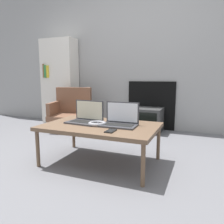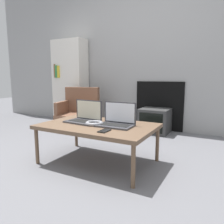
{
  "view_description": "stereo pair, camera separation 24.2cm",
  "coord_description": "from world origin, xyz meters",
  "px_view_note": "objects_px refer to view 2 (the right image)",
  "views": [
    {
      "loc": [
        0.92,
        -1.73,
        0.87
      ],
      "look_at": [
        0.0,
        0.48,
        0.48
      ],
      "focal_mm": 35.0,
      "sensor_mm": 36.0,
      "label": 1
    },
    {
      "loc": [
        1.14,
        -1.63,
        0.87
      ],
      "look_at": [
        0.0,
        0.48,
        0.48
      ],
      "focal_mm": 35.0,
      "sensor_mm": 36.0,
      "label": 2
    }
  ],
  "objects_px": {
    "laptop_right": "(117,121)",
    "phone": "(104,131)",
    "laptop_left": "(85,117)",
    "armchair": "(80,108)",
    "headphones": "(94,123)",
    "tv": "(155,121)"
  },
  "relations": [
    {
      "from": "headphones",
      "to": "tv",
      "type": "xyz_separation_m",
      "value": [
        0.16,
        1.48,
        -0.22
      ]
    },
    {
      "from": "headphones",
      "to": "phone",
      "type": "bearing_deg",
      "value": -39.29
    },
    {
      "from": "laptop_left",
      "to": "armchair",
      "type": "height_order",
      "value": "armchair"
    },
    {
      "from": "laptop_right",
      "to": "headphones",
      "type": "distance_m",
      "value": 0.23
    },
    {
      "from": "laptop_right",
      "to": "phone",
      "type": "bearing_deg",
      "value": -89.6
    },
    {
      "from": "laptop_left",
      "to": "headphones",
      "type": "distance_m",
      "value": 0.19
    },
    {
      "from": "armchair",
      "to": "phone",
      "type": "bearing_deg",
      "value": -59.85
    },
    {
      "from": "headphones",
      "to": "phone",
      "type": "distance_m",
      "value": 0.28
    },
    {
      "from": "laptop_right",
      "to": "headphones",
      "type": "relative_size",
      "value": 1.96
    },
    {
      "from": "laptop_right",
      "to": "tv",
      "type": "relative_size",
      "value": 0.79
    },
    {
      "from": "headphones",
      "to": "laptop_right",
      "type": "bearing_deg",
      "value": 19.19
    },
    {
      "from": "laptop_right",
      "to": "armchair",
      "type": "xyz_separation_m",
      "value": [
        -1.25,
        1.07,
        -0.1
      ]
    },
    {
      "from": "laptop_left",
      "to": "laptop_right",
      "type": "relative_size",
      "value": 1.04
    },
    {
      "from": "armchair",
      "to": "headphones",
      "type": "bearing_deg",
      "value": -61.18
    },
    {
      "from": "laptop_right",
      "to": "phone",
      "type": "relative_size",
      "value": 2.69
    },
    {
      "from": "laptop_right",
      "to": "tv",
      "type": "xyz_separation_m",
      "value": [
        -0.05,
        1.41,
        -0.26
      ]
    },
    {
      "from": "phone",
      "to": "tv",
      "type": "height_order",
      "value": "phone"
    },
    {
      "from": "laptop_right",
      "to": "laptop_left",
      "type": "bearing_deg",
      "value": 178.85
    },
    {
      "from": "phone",
      "to": "laptop_right",
      "type": "bearing_deg",
      "value": 91.57
    },
    {
      "from": "tv",
      "to": "armchair",
      "type": "height_order",
      "value": "armchair"
    },
    {
      "from": "laptop_left",
      "to": "laptop_right",
      "type": "distance_m",
      "value": 0.38
    },
    {
      "from": "laptop_right",
      "to": "armchair",
      "type": "relative_size",
      "value": 0.49
    }
  ]
}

